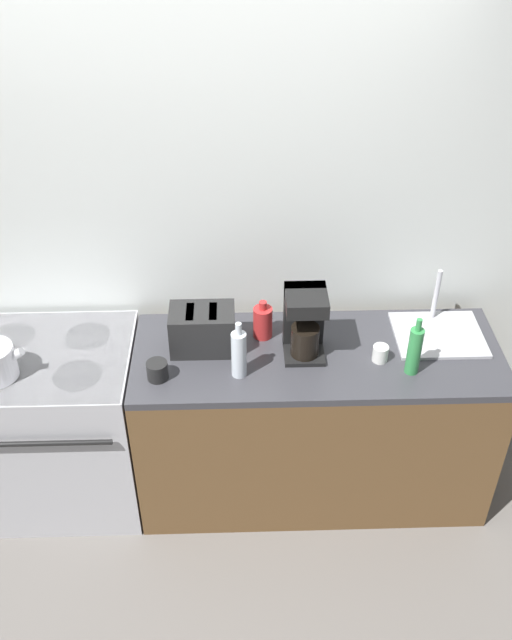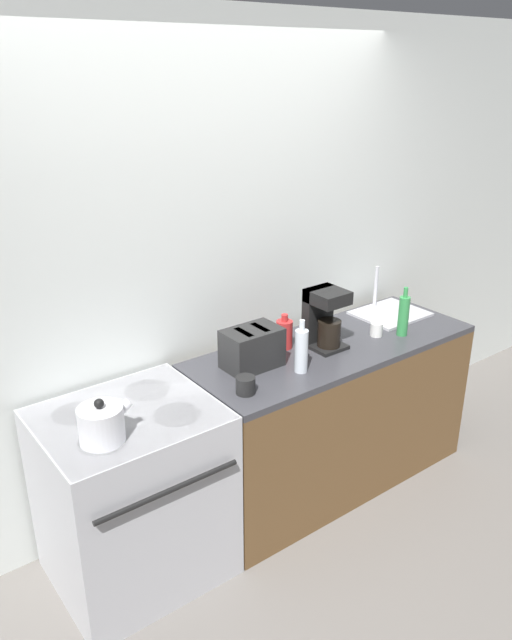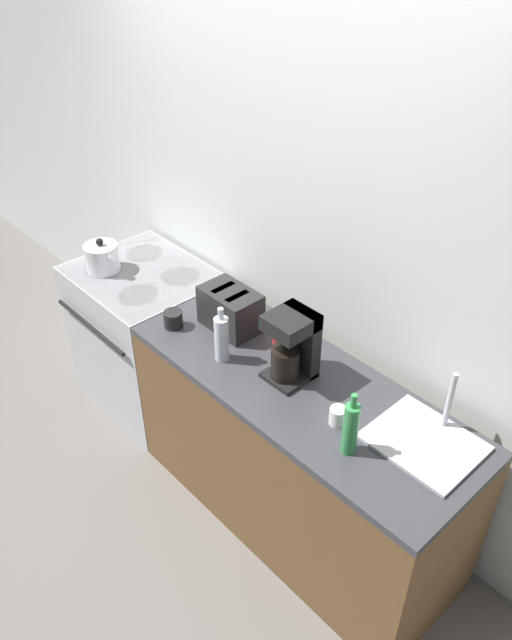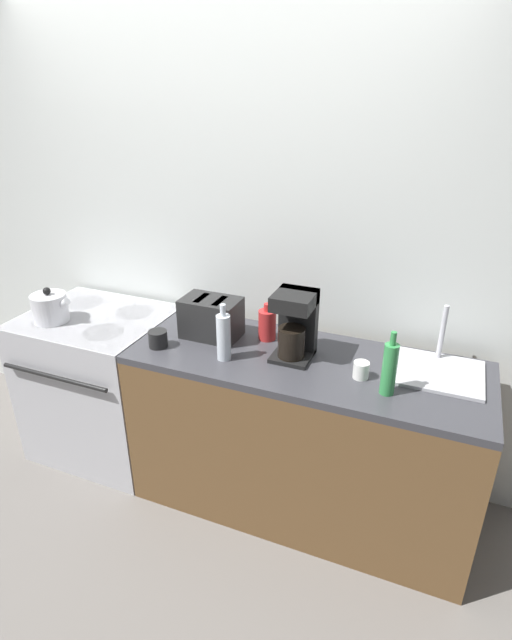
# 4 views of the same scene
# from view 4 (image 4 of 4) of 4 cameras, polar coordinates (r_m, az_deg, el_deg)

# --- Properties ---
(ground_plane) EXTENTS (12.00, 12.00, 0.00)m
(ground_plane) POSITION_cam_4_polar(r_m,az_deg,el_deg) (2.91, -9.39, -20.53)
(ground_plane) COLOR slate
(wall_back) EXTENTS (8.00, 0.05, 2.60)m
(wall_back) POSITION_cam_4_polar(r_m,az_deg,el_deg) (2.78, -3.52, 9.15)
(wall_back) COLOR silver
(wall_back) RESTS_ON ground_plane
(stove) EXTENTS (0.79, 0.71, 0.89)m
(stove) POSITION_cam_4_polar(r_m,az_deg,el_deg) (3.16, -17.02, -6.75)
(stove) COLOR #B7B7BC
(stove) RESTS_ON ground_plane
(counter_block) EXTENTS (1.70, 0.64, 0.89)m
(counter_block) POSITION_cam_4_polar(r_m,az_deg,el_deg) (2.63, 5.28, -12.95)
(counter_block) COLOR brown
(counter_block) RESTS_ON ground_plane
(kettle) EXTENTS (0.24, 0.19, 0.20)m
(kettle) POSITION_cam_4_polar(r_m,az_deg,el_deg) (2.95, -22.46, 1.32)
(kettle) COLOR silver
(kettle) RESTS_ON stove
(toaster) EXTENTS (0.29, 0.19, 0.21)m
(toaster) POSITION_cam_4_polar(r_m,az_deg,el_deg) (2.56, -5.14, 0.28)
(toaster) COLOR black
(toaster) RESTS_ON counter_block
(coffee_maker) EXTENTS (0.18, 0.20, 0.33)m
(coffee_maker) POSITION_cam_4_polar(r_m,az_deg,el_deg) (2.34, 4.49, -0.37)
(coffee_maker) COLOR black
(coffee_maker) RESTS_ON counter_block
(sink_tray) EXTENTS (0.41, 0.35, 0.28)m
(sink_tray) POSITION_cam_4_polar(r_m,az_deg,el_deg) (2.41, 19.88, -5.29)
(sink_tray) COLOR #B7B7BC
(sink_tray) RESTS_ON counter_block
(bottle_clear) EXTENTS (0.07, 0.07, 0.28)m
(bottle_clear) POSITION_cam_4_polar(r_m,az_deg,el_deg) (2.33, -3.72, -1.90)
(bottle_clear) COLOR silver
(bottle_clear) RESTS_ON counter_block
(bottle_green) EXTENTS (0.06, 0.06, 0.29)m
(bottle_green) POSITION_cam_4_polar(r_m,az_deg,el_deg) (2.14, 15.00, -5.35)
(bottle_green) COLOR #338C47
(bottle_green) RESTS_ON counter_block
(bottle_red) EXTENTS (0.09, 0.09, 0.20)m
(bottle_red) POSITION_cam_4_polar(r_m,az_deg,el_deg) (2.53, 1.29, -0.49)
(bottle_red) COLOR #B72828
(bottle_red) RESTS_ON counter_block
(cup_white) EXTENTS (0.07, 0.07, 0.08)m
(cup_white) POSITION_cam_4_polar(r_m,az_deg,el_deg) (2.27, 11.92, -5.62)
(cup_white) COLOR white
(cup_white) RESTS_ON counter_block
(cup_black) EXTENTS (0.09, 0.09, 0.08)m
(cup_black) POSITION_cam_4_polar(r_m,az_deg,el_deg) (2.52, -11.14, -2.12)
(cup_black) COLOR black
(cup_black) RESTS_ON counter_block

